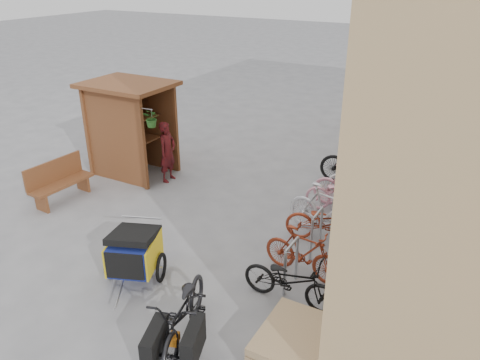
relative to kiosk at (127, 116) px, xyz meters
The scene contains 17 objects.
ground 4.39m from the kiosk, 37.02° to the right, with size 80.00×80.00×0.00m, color #949497.
kiosk is the anchor object (origin of this frame).
bike_rack 5.67m from the kiosk, ahead, with size 0.05×5.35×0.86m.
pallet_stack 7.50m from the kiosk, 31.66° to the right, with size 1.00×1.20×0.40m.
bench 2.33m from the kiosk, 101.16° to the right, with size 0.55×1.55×0.96m.
shopping_carts 7.77m from the kiosk, 35.56° to the left, with size 0.57×1.58×1.03m.
child_trailer 4.81m from the kiosk, 48.56° to the right, with size 1.10×1.67×0.97m.
cargo_bike 6.59m from the kiosk, 42.75° to the right, with size 1.24×2.03×1.01m.
person_kiosk 1.38m from the kiosk, ahead, with size 0.56×0.37×1.54m, color maroon.
bike_0 6.50m from the kiosk, 26.43° to the right, with size 0.56×1.62×0.85m, color black.
bike_1 6.10m from the kiosk, 20.08° to the right, with size 0.43×1.52×0.92m, color maroon.
bike_2 5.83m from the kiosk, ahead, with size 0.59×1.70×0.89m, color maroon.
bike_3 5.69m from the kiosk, ahead, with size 0.51×1.82×1.09m, color silver.
bike_4 5.67m from the kiosk, ahead, with size 0.57×1.65×0.87m, color pink.
bike_5 5.77m from the kiosk, ahead, with size 0.49×1.75×1.05m, color pink.
bike_6 5.97m from the kiosk, 15.50° to the left, with size 0.55×1.57×0.82m, color silver.
bike_7 5.85m from the kiosk, 20.62° to the left, with size 0.52×1.85×1.11m, color black.
Camera 1 is at (4.70, -6.10, 4.98)m, focal length 35.00 mm.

